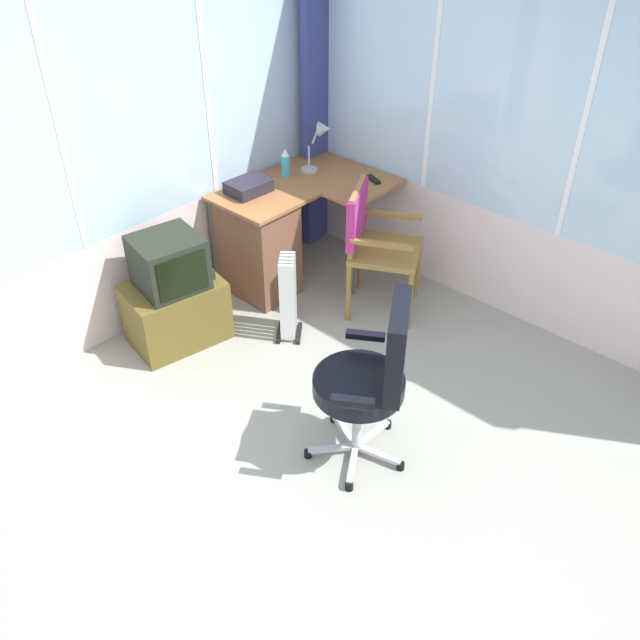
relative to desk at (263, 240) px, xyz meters
The scene contains 13 objects.
ground 2.25m from the desk, 123.80° to the right, with size 5.38×5.34×0.06m, color gray.
north_window_panel 1.60m from the desk, 163.30° to the left, with size 4.38×0.07×2.78m.
east_window_panel 2.30m from the desk, 61.45° to the right, with size 0.07×4.34×2.78m.
curtain_corner 1.29m from the desk, 15.34° to the left, with size 0.30×0.07×2.68m, color #364182.
desk is the anchor object (origin of this frame).
desk_lamp 0.89m from the desk, ahead, with size 0.24×0.21×0.39m.
tv_remote 0.95m from the desk, 29.62° to the right, with size 0.04×0.15×0.02m, color black.
spray_bottle 0.61m from the desk, 17.37° to the left, with size 0.06×0.06×0.22m.
paper_tray 0.42m from the desk, 92.25° to the left, with size 0.30×0.23×0.09m, color #25212C.
wooden_armchair 0.84m from the desk, 65.51° to the right, with size 0.65×0.65×0.96m.
office_chair 1.90m from the desk, 115.52° to the right, with size 0.62×0.59×1.05m.
tv_on_stand 0.87m from the desk, behind, with size 0.71×0.56×0.81m.
space_heater 0.64m from the desk, 118.21° to the right, with size 0.29×0.28×0.64m.
Camera 1 is at (-1.77, -1.48, 2.95)m, focal length 37.87 mm.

